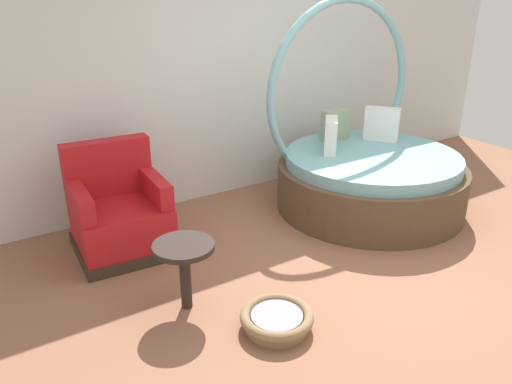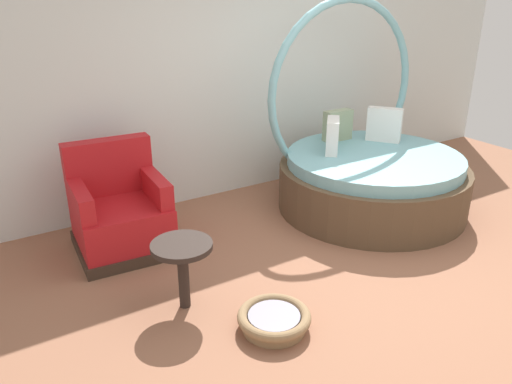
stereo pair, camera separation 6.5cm
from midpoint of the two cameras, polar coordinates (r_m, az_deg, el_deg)
ground_plane at (r=4.31m, az=13.57°, el=-8.93°), size 8.00×8.00×0.02m
back_wall at (r=5.56m, az=-2.49°, el=13.31°), size 8.00×0.12×2.61m
round_daybed at (r=5.37m, az=12.12°, el=2.49°), size 1.93×1.93×2.11m
red_armchair at (r=4.57m, az=-15.69°, el=-2.47°), size 0.85×0.85×0.94m
pet_basket at (r=3.55m, az=1.83°, el=-14.28°), size 0.51×0.51×0.13m
side_table at (r=3.60m, az=-8.70°, el=-7.19°), size 0.44×0.44×0.52m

